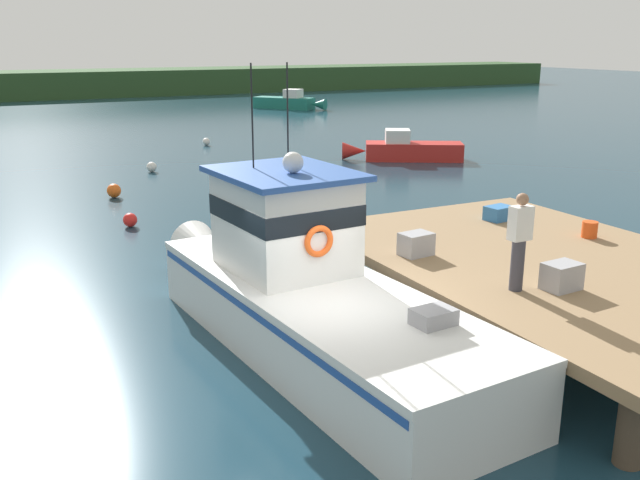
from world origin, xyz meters
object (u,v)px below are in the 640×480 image
Objects in this scene: bait_bucket at (590,230)px; deckhand_by_the_boat at (519,240)px; crate_single_by_cleat at (416,244)px; mooring_buoy_spare_mooring at (206,142)px; crate_stack_mid_dock at (562,276)px; crate_stack_near_edge at (499,213)px; mooring_buoy_inshore at (114,191)px; mooring_buoy_outer at (152,167)px; moored_boat_near_channel at (289,102)px; mooring_buoy_channel_marker at (130,220)px; moored_boat_outer_mooring at (405,150)px; main_fishing_boat at (304,289)px.

bait_bucket is 4.06m from deckhand_by_the_boat.
deckhand_by_the_boat is (0.35, -2.37, 0.64)m from crate_single_by_cleat.
deckhand_by_the_boat reaches higher than mooring_buoy_spare_mooring.
crate_stack_near_edge is at bearing 61.79° from crate_stack_mid_dock.
mooring_buoy_outer is (2.34, 4.23, -0.03)m from mooring_buoy_inshore.
moored_boat_near_channel is 32.45m from mooring_buoy_inshore.
crate_stack_near_edge is 2.13m from bait_bucket.
moored_boat_near_channel is at bearing 74.10° from bait_bucket.
crate_stack_mid_dock reaches higher than crate_stack_near_edge.
mooring_buoy_inshore is at bearing 84.90° from mooring_buoy_channel_marker.
bait_bucket is at bearing -75.51° from mooring_buoy_outer.
deckhand_by_the_boat is at bearing -71.72° from mooring_buoy_channel_marker.
mooring_buoy_spare_mooring is at bearing 81.52° from crate_single_by_cleat.
mooring_buoy_outer is at bearing 93.22° from deckhand_by_the_boat.
bait_bucket is at bearing 35.78° from crate_stack_mid_dock.
mooring_buoy_inshore is at bearing -118.93° from mooring_buoy_outer.
deckhand_by_the_boat is 20.40m from moored_boat_outer_mooring.
crate_single_by_cleat reaches higher than mooring_buoy_spare_mooring.
mooring_buoy_inshore is (-3.46, 15.79, -1.82)m from deckhand_by_the_boat.
crate_stack_mid_dock is at bearing -69.19° from mooring_buoy_channel_marker.
bait_bucket is 0.84× the size of mooring_buoy_outer.
main_fishing_boat is 6.48m from bait_bucket.
bait_bucket is at bearing -8.65° from crate_single_by_cleat.
deckhand_by_the_boat is at bearing -81.55° from crate_single_by_cleat.
main_fishing_boat is 24.91m from mooring_buoy_spare_mooring.
mooring_buoy_channel_marker is at bearing 95.75° from main_fishing_boat.
mooring_buoy_spare_mooring is (3.20, 26.22, -1.87)m from deckhand_by_the_boat.
moored_boat_outer_mooring is (10.08, 15.49, -0.95)m from crate_single_by_cleat.
moored_boat_outer_mooring is 12.83× the size of mooring_buoy_channel_marker.
crate_stack_near_edge reaches higher than moored_boat_near_channel.
bait_bucket reaches higher than moored_boat_outer_mooring.
mooring_buoy_channel_marker is (-13.56, -6.25, -0.27)m from moored_boat_outer_mooring.
mooring_buoy_spare_mooring is (-0.38, 24.44, -1.18)m from bait_bucket.
mooring_buoy_inshore is 1.24× the size of mooring_buoy_spare_mooring.
moored_boat_near_channel is 27.65m from mooring_buoy_outer.
main_fishing_boat is 24.70× the size of mooring_buoy_channel_marker.
mooring_buoy_outer is at bearing 95.12° from crate_stack_mid_dock.
moored_boat_near_channel is at bearing 53.51° from mooring_buoy_spare_mooring.
crate_stack_near_edge is 4.81m from deckhand_by_the_boat.
moored_boat_outer_mooring is at bearing 24.73° from mooring_buoy_channel_marker.
bait_bucket is at bearing -89.10° from mooring_buoy_spare_mooring.
moored_boat_near_channel reaches higher than mooring_buoy_spare_mooring.
moored_boat_near_channel is at bearing 68.81° from crate_single_by_cleat.
crate_single_by_cleat is 0.12× the size of moored_boat_outer_mooring.
deckhand_by_the_boat is 0.30× the size of moored_boat_near_channel.
main_fishing_boat reaches higher than mooring_buoy_spare_mooring.
crate_single_by_cleat is (-3.24, -1.41, 0.06)m from crate_stack_near_edge.
crate_stack_mid_dock is 16.68m from mooring_buoy_inshore.
main_fishing_boat is at bearing -173.33° from crate_single_by_cleat.
deckhand_by_the_boat is 45.02m from moored_boat_near_channel.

